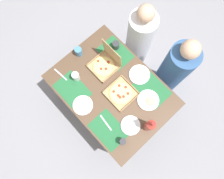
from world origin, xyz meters
TOP-DOWN VIEW (x-y plane):
  - ground_plane at (0.00, 0.00)m, footprint 6.00×6.00m
  - dining_table at (0.00, 0.00)m, footprint 1.26×0.92m
  - placemat_near_left at (-0.28, -0.31)m, footprint 0.36×0.26m
  - placemat_near_right at (0.28, -0.31)m, footprint 0.36×0.26m
  - placemat_far_left at (-0.28, 0.31)m, footprint 0.36×0.26m
  - placemat_far_right at (0.28, 0.31)m, footprint 0.36×0.26m
  - pizza_box_corner_left at (0.10, 0.04)m, footprint 0.28×0.28m
  - pizza_box_edge_far at (-0.25, 0.13)m, footprint 0.27×0.27m
  - plate_far_right at (0.34, 0.20)m, footprint 0.23×0.23m
  - plate_far_left at (-0.08, -0.34)m, footprint 0.21×0.21m
  - plate_middle at (0.40, -0.12)m, footprint 0.20×0.20m
  - plate_near_right at (0.08, 0.33)m, footprint 0.23×0.23m
  - soda_bottle at (0.53, -0.00)m, footprint 0.09×0.09m
  - cup_red at (0.46, -0.29)m, footprint 0.07×0.07m
  - cup_clear_right at (-0.35, -0.19)m, footprint 0.08×0.08m
  - cup_spare at (-0.55, 0.01)m, footprint 0.08×0.08m
  - cup_dark at (-0.33, 0.36)m, footprint 0.08×0.08m
  - fork_by_far_right at (0.21, -0.28)m, footprint 0.19×0.04m
  - fork_by_near_left at (-0.50, -0.29)m, footprint 0.19×0.03m
  - diner_left_seat at (-0.28, 0.72)m, footprint 0.32×0.32m
  - diner_right_seat at (0.28, 0.72)m, footprint 0.32×0.32m

SIDE VIEW (x-z plane):
  - ground_plane at x=0.00m, z-range 0.00..0.00m
  - diner_left_seat at x=-0.28m, z-range -0.06..1.12m
  - diner_right_seat at x=0.28m, z-range -0.06..1.18m
  - dining_table at x=0.00m, z-range 0.26..1.02m
  - placemat_near_left at x=-0.28m, z-range 0.77..0.77m
  - placemat_near_right at x=0.28m, z-range 0.77..0.77m
  - placemat_far_left at x=-0.28m, z-range 0.77..0.77m
  - placemat_far_right at x=0.28m, z-range 0.77..0.77m
  - fork_by_far_right at x=0.21m, z-range 0.77..0.77m
  - fork_by_near_left at x=-0.50m, z-range 0.77..0.77m
  - plate_middle at x=0.40m, z-range 0.77..0.78m
  - plate_near_right at x=0.08m, z-range 0.77..0.78m
  - plate_far_left at x=-0.08m, z-range 0.77..0.78m
  - plate_far_right at x=0.34m, z-range 0.76..0.79m
  - pizza_box_corner_left at x=0.10m, z-range 0.76..0.80m
  - cup_dark at x=-0.33m, z-range 0.77..0.86m
  - cup_red at x=0.46m, z-range 0.77..0.86m
  - pizza_box_edge_far at x=-0.25m, z-range 0.66..0.97m
  - cup_spare at x=-0.55m, z-range 0.77..0.87m
  - cup_clear_right at x=-0.35m, z-range 0.77..0.88m
  - soda_bottle at x=0.53m, z-range 0.74..1.06m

